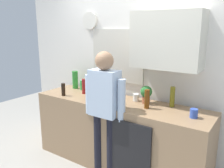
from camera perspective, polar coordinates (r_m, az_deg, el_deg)
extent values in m
cube|color=#937251|center=(3.26, 1.43, -11.98)|extent=(2.41, 0.64, 0.92)
cube|color=black|center=(2.86, 4.06, -16.91)|extent=(0.56, 0.02, 0.83)
cube|color=white|center=(3.36, 5.50, 3.83)|extent=(4.01, 0.10, 2.60)
cube|color=beige|center=(3.42, 1.28, 6.87)|extent=(0.86, 0.02, 0.76)
cube|color=#8CA5C6|center=(3.42, 1.32, 6.88)|extent=(0.80, 0.02, 0.70)
cube|color=silver|center=(2.90, 13.16, 10.32)|extent=(0.84, 0.32, 0.68)
cylinder|color=silver|center=(3.68, -5.41, 15.09)|extent=(0.26, 0.03, 0.26)
cube|color=black|center=(3.09, -3.13, -4.03)|extent=(0.20, 0.20, 0.03)
cube|color=black|center=(3.09, -2.49, -1.01)|extent=(0.18, 0.08, 0.28)
cylinder|color=black|center=(3.04, -3.49, -2.91)|extent=(0.11, 0.11, 0.11)
cylinder|color=black|center=(3.01, -3.20, 1.43)|extent=(0.17, 0.17, 0.03)
cylinder|color=olive|center=(2.95, 14.46, -3.02)|extent=(0.06, 0.06, 0.25)
cylinder|color=#2D8C33|center=(3.78, -8.94, 1.04)|extent=(0.09, 0.09, 0.28)
cylinder|color=brown|center=(2.83, 8.48, -3.64)|extent=(0.06, 0.06, 0.23)
cylinder|color=maroon|center=(3.46, -6.80, -0.56)|extent=(0.06, 0.06, 0.22)
cylinder|color=black|center=(3.41, -11.75, -1.30)|extent=(0.06, 0.06, 0.18)
cylinder|color=#195923|center=(3.57, -5.49, 0.57)|extent=(0.07, 0.07, 0.30)
cylinder|color=#B26647|center=(3.57, -3.84, -1.10)|extent=(0.08, 0.08, 0.09)
cylinder|color=#3351B2|center=(2.68, 19.27, -6.75)|extent=(0.08, 0.08, 0.10)
cylinder|color=white|center=(3.12, 5.86, -3.26)|extent=(0.08, 0.08, 0.10)
cylinder|color=#9E5638|center=(3.04, 8.27, -3.85)|extent=(0.10, 0.10, 0.09)
sphere|color=#2D7233|center=(3.01, 8.34, -1.84)|extent=(0.15, 0.15, 0.15)
cylinder|color=green|center=(3.68, -7.35, -0.27)|extent=(0.06, 0.06, 0.15)
cone|color=white|center=(3.66, -7.39, 1.09)|extent=(0.02, 0.02, 0.03)
cylinder|color=black|center=(3.11, -3.27, -14.28)|extent=(0.12, 0.12, 0.82)
cylinder|color=black|center=(3.01, -0.13, -15.30)|extent=(0.12, 0.12, 0.82)
cube|color=silver|center=(2.80, -1.83, -2.25)|extent=(0.36, 0.20, 0.56)
sphere|color=#A57A59|center=(2.72, -1.89, 5.68)|extent=(0.22, 0.22, 0.22)
cylinder|color=silver|center=(2.96, -5.59, -2.47)|extent=(0.09, 0.09, 0.50)
cylinder|color=silver|center=(2.69, 2.33, -4.05)|extent=(0.09, 0.09, 0.50)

